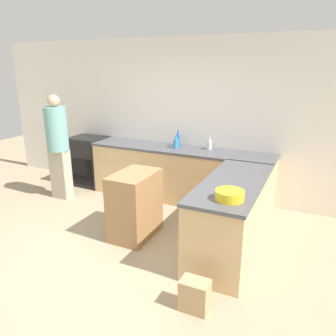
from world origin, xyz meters
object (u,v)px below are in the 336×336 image
object	(u,v)px
range_oven	(89,161)
mixing_bowl	(230,195)
paper_bag	(195,295)
person_by_range	(58,144)
island_table	(135,205)
vinegar_bottle_clear	(209,145)
water_bottle_blue	(178,140)
dish_soap_bottle	(176,143)

from	to	relation	value
range_oven	mixing_bowl	distance (m)	3.78
paper_bag	person_by_range	bearing A→B (deg)	152.11
island_table	range_oven	bearing A→B (deg)	142.83
vinegar_bottle_clear	person_by_range	xyz separation A→B (m)	(-2.38, -0.94, -0.02)
water_bottle_blue	person_by_range	size ratio (longest dim) A/B	0.15
water_bottle_blue	vinegar_bottle_clear	bearing A→B (deg)	1.60
water_bottle_blue	vinegar_bottle_clear	world-z (taller)	water_bottle_blue
island_table	water_bottle_blue	bearing A→B (deg)	91.87
water_bottle_blue	person_by_range	bearing A→B (deg)	-153.00
dish_soap_bottle	person_by_range	size ratio (longest dim) A/B	0.11
water_bottle_blue	person_by_range	distance (m)	2.05
range_oven	water_bottle_blue	size ratio (longest dim) A/B	3.41
dish_soap_bottle	water_bottle_blue	xyz separation A→B (m)	(-0.02, 0.15, 0.03)
range_oven	island_table	world-z (taller)	range_oven
water_bottle_blue	paper_bag	size ratio (longest dim) A/B	0.87
vinegar_bottle_clear	person_by_range	world-z (taller)	person_by_range
range_oven	person_by_range	xyz separation A→B (m)	(0.03, -0.81, 0.51)
range_oven	paper_bag	distance (m)	4.01
water_bottle_blue	paper_bag	distance (m)	3.02
mixing_bowl	paper_bag	xyz separation A→B (m)	(-0.12, -0.63, -0.81)
dish_soap_bottle	vinegar_bottle_clear	distance (m)	0.56
mixing_bowl	range_oven	bearing A→B (deg)	150.76
person_by_range	paper_bag	size ratio (longest dim) A/B	5.72
person_by_range	paper_bag	xyz separation A→B (m)	(3.12, -1.65, -0.81)
mixing_bowl	paper_bag	size ratio (longest dim) A/B	0.95
vinegar_bottle_clear	range_oven	bearing A→B (deg)	-176.77
vinegar_bottle_clear	person_by_range	bearing A→B (deg)	-158.33
vinegar_bottle_clear	island_table	bearing A→B (deg)	-107.69
mixing_bowl	water_bottle_blue	xyz separation A→B (m)	(-1.42, 1.95, 0.06)
person_by_range	paper_bag	world-z (taller)	person_by_range
mixing_bowl	person_by_range	xyz separation A→B (m)	(-3.25, 1.02, 0.00)
paper_bag	range_oven	bearing A→B (deg)	142.00
dish_soap_bottle	paper_bag	world-z (taller)	dish_soap_bottle
island_table	paper_bag	distance (m)	1.64
island_table	dish_soap_bottle	bearing A→B (deg)	91.11
dish_soap_bottle	water_bottle_blue	distance (m)	0.16
vinegar_bottle_clear	person_by_range	distance (m)	2.56
island_table	person_by_range	distance (m)	2.05
island_table	mixing_bowl	size ratio (longest dim) A/B	2.99
mixing_bowl	paper_bag	distance (m)	1.03
range_oven	dish_soap_bottle	distance (m)	1.95
water_bottle_blue	vinegar_bottle_clear	xyz separation A→B (m)	(0.55, 0.02, -0.03)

